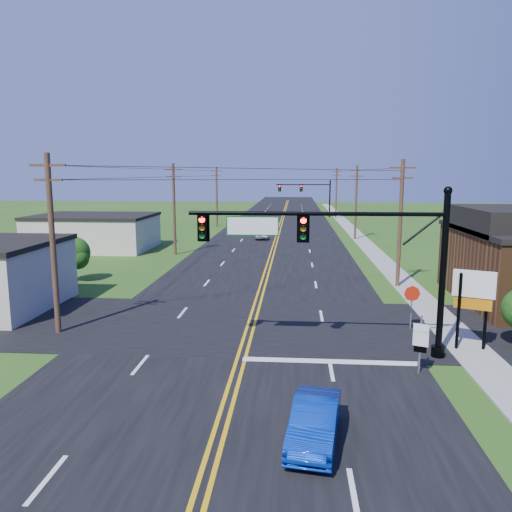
# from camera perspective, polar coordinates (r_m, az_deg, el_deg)

# --- Properties ---
(ground) EXTENTS (260.00, 260.00, 0.00)m
(ground) POSITION_cam_1_polar(r_m,az_deg,el_deg) (15.92, -5.30, -20.82)
(ground) COLOR #264C15
(ground) RESTS_ON ground
(road_main) EXTENTS (16.00, 220.00, 0.04)m
(road_main) POSITION_cam_1_polar(r_m,az_deg,el_deg) (64.09, 2.28, 2.23)
(road_main) COLOR black
(road_main) RESTS_ON ground
(road_cross) EXTENTS (70.00, 10.00, 0.04)m
(road_cross) POSITION_cam_1_polar(r_m,az_deg,el_deg) (26.87, -0.93, -7.88)
(road_cross) COLOR black
(road_cross) RESTS_ON ground
(sidewalk) EXTENTS (2.00, 160.00, 0.08)m
(sidewalk) POSITION_cam_1_polar(r_m,az_deg,el_deg) (54.73, 12.92, 0.79)
(sidewalk) COLOR gray
(sidewalk) RESTS_ON ground
(signal_mast_main) EXTENTS (11.30, 0.60, 7.48)m
(signal_mast_main) POSITION_cam_1_polar(r_m,az_deg,el_deg) (21.87, 9.42, 0.72)
(signal_mast_main) COLOR black
(signal_mast_main) RESTS_ON ground
(signal_mast_far) EXTENTS (10.98, 0.60, 7.48)m
(signal_mast_far) POSITION_cam_1_polar(r_m,az_deg,el_deg) (93.63, 5.76, 7.23)
(signal_mast_far) COLOR black
(signal_mast_far) RESTS_ON ground
(cream_bldg_far) EXTENTS (12.20, 9.20, 3.70)m
(cream_bldg_far) POSITION_cam_1_polar(r_m,az_deg,el_deg) (56.16, -18.00, 2.65)
(cream_bldg_far) COLOR silver
(cream_bldg_far) RESTS_ON ground
(utility_pole_left_a) EXTENTS (1.80, 0.28, 9.00)m
(utility_pole_left_a) POSITION_cam_1_polar(r_m,az_deg,el_deg) (26.60, -22.23, 1.61)
(utility_pole_left_a) COLOR #3B291B
(utility_pole_left_a) RESTS_ON ground
(utility_pole_left_b) EXTENTS (1.80, 0.28, 9.00)m
(utility_pole_left_b) POSITION_cam_1_polar(r_m,az_deg,el_deg) (50.10, -9.35, 5.52)
(utility_pole_left_b) COLOR #3B291B
(utility_pole_left_b) RESTS_ON ground
(utility_pole_left_c) EXTENTS (1.80, 0.28, 9.00)m
(utility_pole_left_c) POSITION_cam_1_polar(r_m,az_deg,el_deg) (76.55, -4.51, 6.91)
(utility_pole_left_c) COLOR #3B291B
(utility_pole_left_c) RESTS_ON ground
(utility_pole_right_a) EXTENTS (1.80, 0.28, 9.00)m
(utility_pole_right_a) POSITION_cam_1_polar(r_m,az_deg,el_deg) (36.44, 16.16, 3.86)
(utility_pole_right_a) COLOR #3B291B
(utility_pole_right_a) RESTS_ON ground
(utility_pole_right_b) EXTENTS (1.80, 0.28, 9.00)m
(utility_pole_right_b) POSITION_cam_1_polar(r_m,az_deg,el_deg) (62.07, 11.37, 6.18)
(utility_pole_right_b) COLOR #3B291B
(utility_pole_right_b) RESTS_ON ground
(utility_pole_right_c) EXTENTS (1.80, 0.28, 9.00)m
(utility_pole_right_c) POSITION_cam_1_polar(r_m,az_deg,el_deg) (91.90, 9.16, 7.23)
(utility_pole_right_c) COLOR #3B291B
(utility_pole_right_c) RESTS_ON ground
(tree_right_back) EXTENTS (3.00, 3.00, 4.10)m
(tree_right_back) POSITION_cam_1_polar(r_m,az_deg,el_deg) (42.15, 23.22, 1.27)
(tree_right_back) COLOR #3B291B
(tree_right_back) RESTS_ON ground
(tree_left) EXTENTS (2.40, 2.40, 3.37)m
(tree_left) POSITION_cam_1_polar(r_m,az_deg,el_deg) (39.59, -20.10, 0.34)
(tree_left) COLOR #3B291B
(tree_left) RESTS_ON ground
(blue_car) EXTENTS (1.89, 3.99, 1.26)m
(blue_car) POSITION_cam_1_polar(r_m,az_deg,el_deg) (15.85, 6.73, -18.38)
(blue_car) COLOR #072FA6
(blue_car) RESTS_ON ground
(distant_car) EXTENTS (2.39, 4.43, 1.43)m
(distant_car) POSITION_cam_1_polar(r_m,az_deg,el_deg) (61.75, 0.49, 2.62)
(distant_car) COLOR silver
(distant_car) RESTS_ON ground
(route_sign) EXTENTS (0.58, 0.27, 2.44)m
(route_sign) POSITION_cam_1_polar(r_m,az_deg,el_deg) (21.21, 18.29, -9.16)
(route_sign) COLOR slate
(route_sign) RESTS_ON ground
(stop_sign) EXTENTS (0.83, 0.10, 2.32)m
(stop_sign) POSITION_cam_1_polar(r_m,az_deg,el_deg) (26.98, 17.39, -4.61)
(stop_sign) COLOR slate
(stop_sign) RESTS_ON ground
(pylon_sign) EXTENTS (1.76, 0.94, 3.71)m
(pylon_sign) POSITION_cam_1_polar(r_m,az_deg,el_deg) (24.52, 23.62, -3.87)
(pylon_sign) COLOR black
(pylon_sign) RESTS_ON ground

